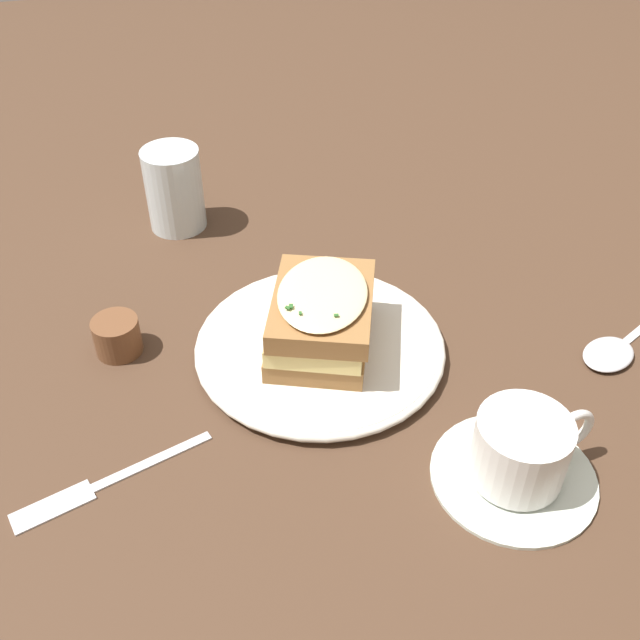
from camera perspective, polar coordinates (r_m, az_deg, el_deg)
The scene contains 8 objects.
ground_plane at distance 0.75m, azimuth 1.64°, elevation -1.66°, with size 2.40×2.40×0.00m, color #473021.
dinner_plate at distance 0.74m, azimuth 0.00°, elevation -2.06°, with size 0.25×0.25×0.01m.
sandwich at distance 0.71m, azimuth 0.08°, elevation 0.22°, with size 0.13×0.15×0.07m.
teacup_with_saucer at distance 0.64m, azimuth 15.00°, elevation -9.92°, with size 0.14×0.14×0.07m.
water_glass at distance 0.92m, azimuth -11.05°, elevation 9.76°, with size 0.07×0.07×0.10m, color silver.
fork at distance 0.66m, azimuth -17.03°, elevation -12.17°, with size 0.17×0.07×0.00m.
spoon at distance 0.79m, azimuth 21.46°, elevation -2.14°, with size 0.16×0.10×0.01m.
condiment_pot at distance 0.76m, azimuth -15.20°, elevation -1.19°, with size 0.05×0.05×0.04m, color brown.
Camera 1 is at (0.16, 0.54, 0.50)m, focal length 42.00 mm.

